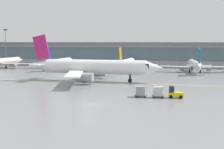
{
  "coord_description": "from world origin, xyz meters",
  "views": [
    {
      "loc": [
        14.27,
        -46.95,
        10.03
      ],
      "look_at": [
        -0.27,
        17.55,
        3.0
      ],
      "focal_mm": 50.47,
      "sensor_mm": 36.0,
      "label": 1
    }
  ],
  "objects_px": {
    "taxiing_regional_jet": "(93,67)",
    "baggage_tug": "(174,93)",
    "gate_airplane_1": "(60,62)",
    "apron_light_mast_0": "(6,45)",
    "gate_airplane_3": "(195,65)",
    "cargo_dolly_lead": "(158,92)",
    "cargo_dolly_trailing": "(141,91)",
    "gate_airplane_0": "(4,61)",
    "gate_airplane_2": "(127,63)"
  },
  "relations": [
    {
      "from": "gate_airplane_1",
      "to": "gate_airplane_2",
      "type": "bearing_deg",
      "value": -83.53
    },
    {
      "from": "taxiing_regional_jet",
      "to": "cargo_dolly_lead",
      "type": "relative_size",
      "value": 16.17
    },
    {
      "from": "baggage_tug",
      "to": "gate_airplane_0",
      "type": "bearing_deg",
      "value": 138.72
    },
    {
      "from": "taxiing_regional_jet",
      "to": "baggage_tug",
      "type": "relative_size",
      "value": 13.24
    },
    {
      "from": "gate_airplane_0",
      "to": "apron_light_mast_0",
      "type": "relative_size",
      "value": 1.64
    },
    {
      "from": "cargo_dolly_trailing",
      "to": "apron_light_mast_0",
      "type": "relative_size",
      "value": 0.15
    },
    {
      "from": "gate_airplane_3",
      "to": "cargo_dolly_trailing",
      "type": "xyz_separation_m",
      "value": [
        -11.07,
        -49.23,
        -1.4
      ]
    },
    {
      "from": "gate_airplane_1",
      "to": "cargo_dolly_trailing",
      "type": "relative_size",
      "value": 11.2
    },
    {
      "from": "gate_airplane_1",
      "to": "apron_light_mast_0",
      "type": "xyz_separation_m",
      "value": [
        -30.3,
        14.29,
        5.77
      ]
    },
    {
      "from": "gate_airplane_0",
      "to": "gate_airplane_3",
      "type": "bearing_deg",
      "value": -85.5
    },
    {
      "from": "gate_airplane_3",
      "to": "apron_light_mast_0",
      "type": "distance_m",
      "value": 79.15
    },
    {
      "from": "gate_airplane_3",
      "to": "baggage_tug",
      "type": "height_order",
      "value": "gate_airplane_3"
    },
    {
      "from": "cargo_dolly_trailing",
      "to": "apron_light_mast_0",
      "type": "height_order",
      "value": "apron_light_mast_0"
    },
    {
      "from": "gate_airplane_0",
      "to": "taxiing_regional_jet",
      "type": "distance_m",
      "value": 52.76
    },
    {
      "from": "gate_airplane_1",
      "to": "apron_light_mast_0",
      "type": "relative_size",
      "value": 1.63
    },
    {
      "from": "taxiing_regional_jet",
      "to": "apron_light_mast_0",
      "type": "height_order",
      "value": "apron_light_mast_0"
    },
    {
      "from": "gate_airplane_3",
      "to": "cargo_dolly_trailing",
      "type": "relative_size",
      "value": 11.24
    },
    {
      "from": "gate_airplane_2",
      "to": "baggage_tug",
      "type": "xyz_separation_m",
      "value": [
        18.06,
        -53.15,
        -1.56
      ]
    },
    {
      "from": "gate_airplane_0",
      "to": "taxiing_regional_jet",
      "type": "height_order",
      "value": "taxiing_regional_jet"
    },
    {
      "from": "baggage_tug",
      "to": "cargo_dolly_lead",
      "type": "distance_m",
      "value": 2.89
    },
    {
      "from": "cargo_dolly_lead",
      "to": "cargo_dolly_trailing",
      "type": "xyz_separation_m",
      "value": [
        -3.1,
        -0.19,
        0.0
      ]
    },
    {
      "from": "baggage_tug",
      "to": "cargo_dolly_lead",
      "type": "xyz_separation_m",
      "value": [
        -2.88,
        -0.18,
        0.16
      ]
    },
    {
      "from": "apron_light_mast_0",
      "to": "taxiing_regional_jet",
      "type": "bearing_deg",
      "value": -41.32
    },
    {
      "from": "taxiing_regional_jet",
      "to": "baggage_tug",
      "type": "height_order",
      "value": "taxiing_regional_jet"
    },
    {
      "from": "gate_airplane_1",
      "to": "cargo_dolly_trailing",
      "type": "distance_m",
      "value": 62.27
    },
    {
      "from": "apron_light_mast_0",
      "to": "gate_airplane_1",
      "type": "bearing_deg",
      "value": -25.25
    },
    {
      "from": "gate_airplane_3",
      "to": "cargo_dolly_trailing",
      "type": "distance_m",
      "value": 50.48
    },
    {
      "from": "gate_airplane_3",
      "to": "baggage_tug",
      "type": "xyz_separation_m",
      "value": [
        -5.1,
        -48.86,
        -1.56
      ]
    },
    {
      "from": "baggage_tug",
      "to": "apron_light_mast_0",
      "type": "height_order",
      "value": "apron_light_mast_0"
    },
    {
      "from": "gate_airplane_2",
      "to": "cargo_dolly_lead",
      "type": "xyz_separation_m",
      "value": [
        15.18,
        -53.33,
        -1.4
      ]
    },
    {
      "from": "cargo_dolly_trailing",
      "to": "taxiing_regional_jet",
      "type": "bearing_deg",
      "value": 122.92
    },
    {
      "from": "gate_airplane_0",
      "to": "apron_light_mast_0",
      "type": "xyz_separation_m",
      "value": [
        -8.3,
        15.37,
        5.77
      ]
    },
    {
      "from": "taxiing_regional_jet",
      "to": "cargo_dolly_lead",
      "type": "height_order",
      "value": "taxiing_regional_jet"
    },
    {
      "from": "gate_airplane_0",
      "to": "cargo_dolly_lead",
      "type": "bearing_deg",
      "value": -124.14
    },
    {
      "from": "gate_airplane_0",
      "to": "cargo_dolly_lead",
      "type": "xyz_separation_m",
      "value": [
        61.05,
        -49.55,
        -1.4
      ]
    },
    {
      "from": "taxiing_regional_jet",
      "to": "apron_light_mast_0",
      "type": "xyz_separation_m",
      "value": [
        -51.66,
        45.41,
        4.68
      ]
    },
    {
      "from": "gate_airplane_0",
      "to": "baggage_tug",
      "type": "distance_m",
      "value": 80.78
    },
    {
      "from": "baggage_tug",
      "to": "gate_airplane_1",
      "type": "bearing_deg",
      "value": 126.13
    },
    {
      "from": "gate_airplane_0",
      "to": "gate_airplane_1",
      "type": "relative_size",
      "value": 1.0
    },
    {
      "from": "gate_airplane_1",
      "to": "gate_airplane_3",
      "type": "height_order",
      "value": "same"
    },
    {
      "from": "gate_airplane_0",
      "to": "baggage_tug",
      "type": "bearing_deg",
      "value": -122.75
    },
    {
      "from": "baggage_tug",
      "to": "cargo_dolly_trailing",
      "type": "bearing_deg",
      "value": 180.0
    },
    {
      "from": "gate_airplane_0",
      "to": "gate_airplane_2",
      "type": "relative_size",
      "value": 1.0
    },
    {
      "from": "gate_airplane_3",
      "to": "gate_airplane_1",
      "type": "bearing_deg",
      "value": 82.75
    },
    {
      "from": "gate_airplane_0",
      "to": "gate_airplane_1",
      "type": "distance_m",
      "value": 22.02
    },
    {
      "from": "gate_airplane_3",
      "to": "taxiing_regional_jet",
      "type": "relative_size",
      "value": 0.7
    },
    {
      "from": "baggage_tug",
      "to": "apron_light_mast_0",
      "type": "xyz_separation_m",
      "value": [
        -72.23,
        64.74,
        7.33
      ]
    },
    {
      "from": "gate_airplane_0",
      "to": "taxiing_regional_jet",
      "type": "relative_size",
      "value": 0.7
    },
    {
      "from": "baggage_tug",
      "to": "cargo_dolly_trailing",
      "type": "xyz_separation_m",
      "value": [
        -5.98,
        -0.38,
        0.16
      ]
    },
    {
      "from": "gate_airplane_2",
      "to": "gate_airplane_3",
      "type": "bearing_deg",
      "value": -98.54
    }
  ]
}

